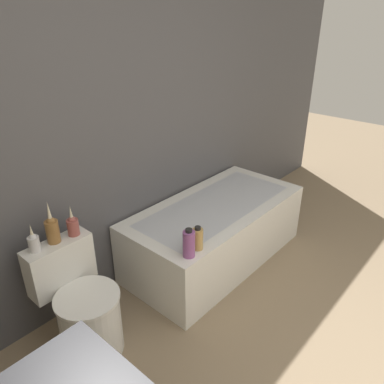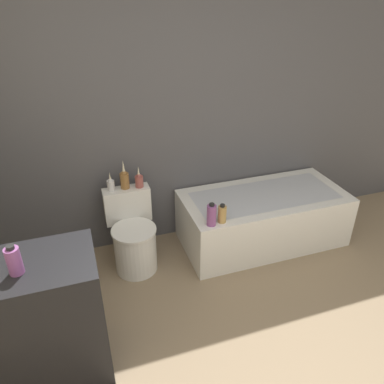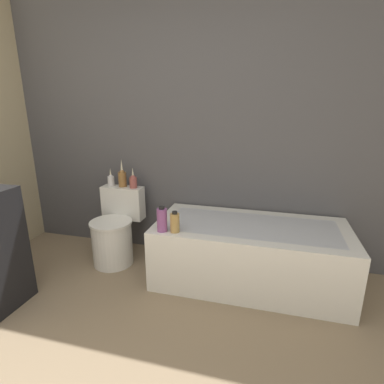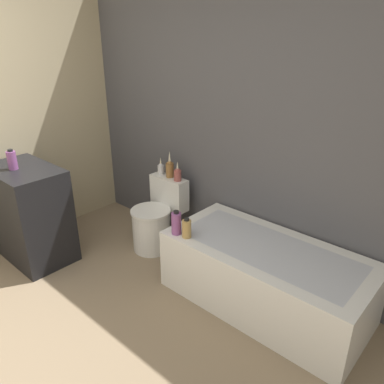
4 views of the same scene
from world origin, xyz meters
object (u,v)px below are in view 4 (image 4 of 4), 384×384
object	(u,v)px
soap_bottle_glass	(12,160)
vase_gold	(161,168)
vase_silver	(170,168)
bathtub	(265,276)
toilet	(156,220)
shampoo_bottle_tall	(176,223)
shampoo_bottle_short	(187,228)
vase_bronze	(178,174)

from	to	relation	value
soap_bottle_glass	vase_gold	xyz separation A→B (m)	(0.64, 1.15, -0.23)
vase_silver	vase_gold	bearing A→B (deg)	-177.98
bathtub	toilet	bearing A→B (deg)	178.63
bathtub	soap_bottle_glass	size ratio (longest dim) A/B	8.65
shampoo_bottle_tall	shampoo_bottle_short	xyz separation A→B (m)	(0.10, 0.01, -0.02)
toilet	vase_silver	world-z (taller)	vase_silver
bathtub	vase_bronze	world-z (taller)	vase_bronze
vase_silver	vase_bronze	xyz separation A→B (m)	(0.12, -0.02, -0.02)
toilet	shampoo_bottle_tall	bearing A→B (deg)	-28.39
bathtub	toilet	size ratio (longest dim) A/B	2.27
soap_bottle_glass	shampoo_bottle_short	distance (m)	1.64
shampoo_bottle_short	soap_bottle_glass	bearing A→B (deg)	-156.76
vase_gold	vase_bronze	world-z (taller)	vase_bronze
soap_bottle_glass	toilet	bearing A→B (deg)	51.01
vase_gold	vase_bronze	distance (m)	0.25
soap_bottle_glass	vase_silver	distance (m)	1.40
bathtub	shampoo_bottle_tall	distance (m)	0.80
vase_bronze	shampoo_bottle_tall	bearing A→B (deg)	-47.02
bathtub	toilet	xyz separation A→B (m)	(-1.26, 0.03, 0.03)
soap_bottle_glass	bathtub	bearing A→B (deg)	24.28
shampoo_bottle_tall	shampoo_bottle_short	distance (m)	0.10
vase_silver	shampoo_bottle_short	size ratio (longest dim) A/B	1.61
soap_bottle_glass	vase_gold	bearing A→B (deg)	60.81
shampoo_bottle_tall	vase_bronze	bearing A→B (deg)	132.98
bathtub	vase_silver	size ratio (longest dim) A/B	5.82
vase_bronze	shampoo_bottle_short	bearing A→B (deg)	-40.97
toilet	shampoo_bottle_tall	distance (m)	0.75
soap_bottle_glass	vase_silver	world-z (taller)	soap_bottle_glass
toilet	vase_gold	xyz separation A→B (m)	(-0.12, 0.20, 0.45)
vase_bronze	vase_gold	bearing A→B (deg)	176.55
bathtub	vase_silver	xyz separation A→B (m)	(-1.26, 0.24, 0.52)
vase_gold	shampoo_bottle_short	bearing A→B (deg)	-32.15
toilet	bathtub	bearing A→B (deg)	-1.37
shampoo_bottle_tall	shampoo_bottle_short	size ratio (longest dim) A/B	1.21
vase_bronze	shampoo_bottle_tall	size ratio (longest dim) A/B	0.98
shampoo_bottle_short	vase_silver	bearing A→B (deg)	143.34
soap_bottle_glass	vase_bronze	bearing A→B (deg)	51.98
vase_gold	shampoo_bottle_tall	size ratio (longest dim) A/B	0.88
vase_gold	soap_bottle_glass	bearing A→B (deg)	-119.19
toilet	shampoo_bottle_tall	xyz separation A→B (m)	(0.60, -0.33, 0.31)
bathtub	vase_bronze	distance (m)	1.26
toilet	vase_silver	distance (m)	0.53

